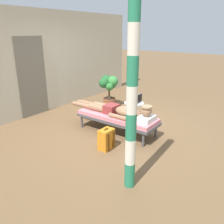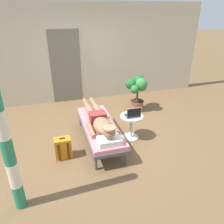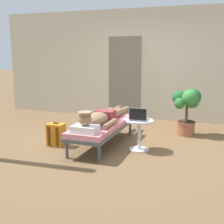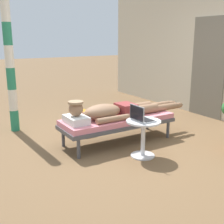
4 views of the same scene
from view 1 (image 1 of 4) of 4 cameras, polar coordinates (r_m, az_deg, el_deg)
ground_plane at (r=5.54m, az=1.12°, el=-3.65°), size 40.00×40.00×0.00m
house_wall_back at (r=6.67m, az=-17.29°, el=11.50°), size 7.60×0.20×2.70m
house_door_panel at (r=6.42m, az=-19.01°, el=8.05°), size 0.84×0.03×2.04m
lounge_chair at (r=5.15m, az=1.25°, el=-1.33°), size 0.65×1.84×0.42m
person_reclining at (r=5.06m, az=1.71°, el=0.39°), size 0.53×2.17×0.33m
side_table at (r=5.67m, az=5.38°, el=0.69°), size 0.48×0.48×0.52m
laptop at (r=5.58m, az=5.90°, el=2.79°), size 0.31×0.24×0.23m
backpack at (r=4.48m, az=-1.45°, el=-6.72°), size 0.30×0.26×0.42m
potted_plant at (r=6.81m, az=-0.75°, el=6.10°), size 0.57×0.57×0.94m
porch_post at (r=3.02m, az=4.87°, el=2.97°), size 0.15×0.15×2.63m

